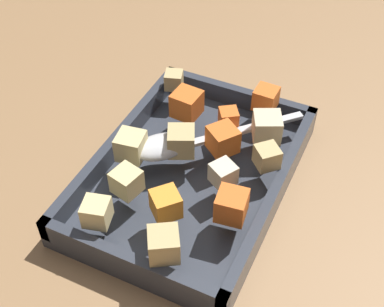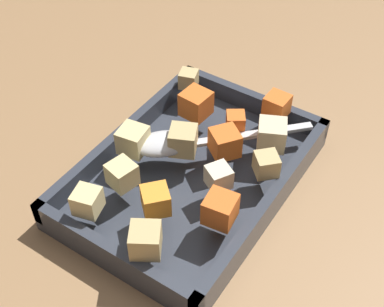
# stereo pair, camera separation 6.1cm
# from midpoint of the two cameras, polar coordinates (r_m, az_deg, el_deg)

# --- Properties ---
(ground_plane) EXTENTS (4.00, 4.00, 0.00)m
(ground_plane) POSITION_cam_midpoint_polar(r_m,az_deg,el_deg) (0.65, -1.22, -3.35)
(ground_plane) COLOR #936D47
(baking_dish) EXTENTS (0.31, 0.22, 0.04)m
(baking_dish) POSITION_cam_midpoint_polar(r_m,az_deg,el_deg) (0.64, -2.73, -2.64)
(baking_dish) COLOR #333842
(baking_dish) RESTS_ON ground_plane
(carrot_chunk_back_center) EXTENTS (0.04, 0.04, 0.03)m
(carrot_chunk_back_center) POSITION_cam_midpoint_polar(r_m,az_deg,el_deg) (0.62, 0.53, 1.39)
(carrot_chunk_back_center) COLOR orange
(carrot_chunk_back_center) RESTS_ON baking_dish
(carrot_chunk_mid_right) EXTENTS (0.04, 0.04, 0.03)m
(carrot_chunk_mid_right) POSITION_cam_midpoint_polar(r_m,az_deg,el_deg) (0.56, -6.00, -5.59)
(carrot_chunk_mid_right) COLOR orange
(carrot_chunk_mid_right) RESTS_ON baking_dish
(carrot_chunk_rim_edge) EXTENTS (0.03, 0.03, 0.02)m
(carrot_chunk_rim_edge) POSITION_cam_midpoint_polar(r_m,az_deg,el_deg) (0.66, 1.67, 3.62)
(carrot_chunk_rim_edge) COLOR orange
(carrot_chunk_rim_edge) RESTS_ON baking_dish
(carrot_chunk_front_center) EXTENTS (0.03, 0.03, 0.03)m
(carrot_chunk_front_center) POSITION_cam_midpoint_polar(r_m,az_deg,el_deg) (0.68, 5.42, 5.81)
(carrot_chunk_front_center) COLOR orange
(carrot_chunk_front_center) RESTS_ON baking_dish
(carrot_chunk_mid_left) EXTENTS (0.04, 0.04, 0.03)m
(carrot_chunk_mid_left) POSITION_cam_midpoint_polar(r_m,az_deg,el_deg) (0.67, -3.20, 5.25)
(carrot_chunk_mid_left) COLOR orange
(carrot_chunk_mid_left) RESTS_ON baking_dish
(carrot_chunk_center) EXTENTS (0.04, 0.04, 0.03)m
(carrot_chunk_center) POSITION_cam_midpoint_polar(r_m,az_deg,el_deg) (0.55, 1.12, -5.79)
(carrot_chunk_center) COLOR orange
(carrot_chunk_center) RESTS_ON baking_dish
(potato_chunk_near_left) EXTENTS (0.04, 0.04, 0.03)m
(potato_chunk_near_left) POSITION_cam_midpoint_polar(r_m,az_deg,el_deg) (0.61, 5.25, -0.50)
(potato_chunk_near_left) COLOR tan
(potato_chunk_near_left) RESTS_ON baking_dish
(potato_chunk_near_spoon) EXTENTS (0.03, 0.03, 0.03)m
(potato_chunk_near_spoon) POSITION_cam_midpoint_polar(r_m,az_deg,el_deg) (0.59, -10.06, -3.15)
(potato_chunk_near_spoon) COLOR #E0CC89
(potato_chunk_near_spoon) RESTS_ON baking_dish
(potato_chunk_heap_side) EXTENTS (0.03, 0.03, 0.03)m
(potato_chunk_heap_side) POSITION_cam_midpoint_polar(r_m,az_deg,el_deg) (0.57, -13.35, -6.35)
(potato_chunk_heap_side) COLOR #E0CC89
(potato_chunk_heap_side) RESTS_ON baking_dish
(potato_chunk_heap_top) EXTENTS (0.03, 0.03, 0.02)m
(potato_chunk_heap_top) POSITION_cam_midpoint_polar(r_m,az_deg,el_deg) (0.72, -4.44, 7.79)
(potato_chunk_heap_top) COLOR tan
(potato_chunk_heap_top) RESTS_ON baking_dish
(potato_chunk_corner_sw) EXTENTS (0.04, 0.04, 0.03)m
(potato_chunk_corner_sw) POSITION_cam_midpoint_polar(r_m,az_deg,el_deg) (0.62, -9.42, 0.68)
(potato_chunk_corner_sw) COLOR #E0CC89
(potato_chunk_corner_sw) RESTS_ON baking_dish
(potato_chunk_corner_se) EXTENTS (0.04, 0.04, 0.03)m
(potato_chunk_corner_se) POSITION_cam_midpoint_polar(r_m,az_deg,el_deg) (0.53, -6.45, -9.92)
(potato_chunk_corner_se) COLOR tan
(potato_chunk_corner_se) RESTS_ON baking_dish
(potato_chunk_far_right) EXTENTS (0.04, 0.04, 0.03)m
(potato_chunk_far_right) POSITION_cam_midpoint_polar(r_m,az_deg,el_deg) (0.64, 5.37, 2.70)
(potato_chunk_far_right) COLOR beige
(potato_chunk_far_right) RESTS_ON baking_dish
(potato_chunk_corner_ne) EXTENTS (0.04, 0.04, 0.03)m
(potato_chunk_corner_ne) POSITION_cam_midpoint_polar(r_m,az_deg,el_deg) (0.62, -4.11, 1.05)
(potato_chunk_corner_ne) COLOR tan
(potato_chunk_corner_ne) RESTS_ON baking_dish
(parsnip_chunk_corner_nw) EXTENTS (0.03, 0.03, 0.03)m
(parsnip_chunk_corner_nw) POSITION_cam_midpoint_polar(r_m,az_deg,el_deg) (0.59, 0.40, -2.36)
(parsnip_chunk_corner_nw) COLOR beige
(parsnip_chunk_corner_nw) RESTS_ON baking_dish
(serving_spoon) EXTENTS (0.18, 0.17, 0.02)m
(serving_spoon) POSITION_cam_midpoint_polar(r_m,az_deg,el_deg) (0.63, -4.97, 0.84)
(serving_spoon) COLOR silver
(serving_spoon) RESTS_ON baking_dish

